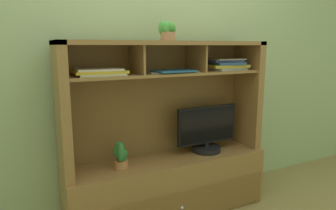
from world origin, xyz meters
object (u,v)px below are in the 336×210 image
object	(u,v)px
magazine_stack_right	(227,65)
potted_succulent	(168,32)
tv_monitor	(207,132)
magazine_stack_left	(100,72)
media_console	(168,164)
magazine_stack_centre	(173,71)
potted_orchid	(121,155)

from	to	relation	value
magazine_stack_right	potted_succulent	bearing A→B (deg)	177.85
tv_monitor	magazine_stack_left	world-z (taller)	magazine_stack_left
media_console	magazine_stack_centre	xyz separation A→B (m)	(0.01, -0.06, 0.73)
magazine_stack_centre	magazine_stack_left	bearing A→B (deg)	175.07
potted_succulent	potted_orchid	bearing A→B (deg)	-177.39
magazine_stack_centre	potted_succulent	xyz separation A→B (m)	(-0.02, 0.05, 0.28)
media_console	magazine_stack_right	bearing A→B (deg)	-3.32
magazine_stack_centre	media_console	bearing A→B (deg)	104.43
media_console	magazine_stack_right	size ratio (longest dim) A/B	4.69
magazine_stack_centre	magazine_stack_right	xyz separation A→B (m)	(0.50, 0.03, 0.03)
tv_monitor	magazine_stack_centre	distance (m)	0.61
potted_orchid	magazine_stack_centre	bearing A→B (deg)	-4.28
potted_orchid	magazine_stack_left	world-z (taller)	magazine_stack_left
magazine_stack_left	magazine_stack_centre	bearing A→B (deg)	-4.93
potted_orchid	magazine_stack_centre	distance (m)	0.71
magazine_stack_left	magazine_stack_centre	distance (m)	0.53
magazine_stack_centre	potted_succulent	bearing A→B (deg)	111.93
magazine_stack_left	potted_orchid	bearing A→B (deg)	-7.08
tv_monitor	potted_succulent	distance (m)	0.87
media_console	magazine_stack_left	size ratio (longest dim) A/B	4.61
magazine_stack_right	tv_monitor	bearing A→B (deg)	176.73
tv_monitor	potted_orchid	bearing A→B (deg)	-179.41
magazine_stack_left	magazine_stack_right	bearing A→B (deg)	-0.95
magazine_stack_left	potted_succulent	size ratio (longest dim) A/B	2.44
magazine_stack_centre	potted_succulent	world-z (taller)	potted_succulent
magazine_stack_right	media_console	bearing A→B (deg)	176.68
tv_monitor	magazine_stack_centre	bearing A→B (deg)	-173.56
tv_monitor	magazine_stack_right	size ratio (longest dim) A/B	1.59
magazine_stack_left	magazine_stack_right	world-z (taller)	magazine_stack_right
media_console	magazine_stack_right	world-z (taller)	media_console
magazine_stack_left	magazine_stack_right	xyz separation A→B (m)	(1.03, -0.02, 0.02)
magazine_stack_centre	magazine_stack_right	bearing A→B (deg)	3.19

